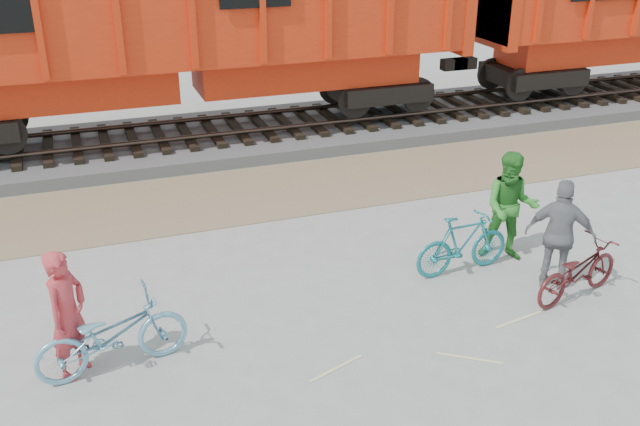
% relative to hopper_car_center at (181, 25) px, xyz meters
% --- Properties ---
extents(ground, '(120.00, 120.00, 0.00)m').
position_rel_hopper_car_center_xyz_m(ground, '(1.20, -9.00, -3.01)').
color(ground, '#9E9E99').
rests_on(ground, ground).
extents(gravel_strip, '(120.00, 3.00, 0.02)m').
position_rel_hopper_car_center_xyz_m(gravel_strip, '(1.20, -3.50, -3.00)').
color(gravel_strip, '#887054').
rests_on(gravel_strip, ground).
extents(ballast_bed, '(120.00, 4.00, 0.30)m').
position_rel_hopper_car_center_xyz_m(ballast_bed, '(1.20, 0.00, -2.86)').
color(ballast_bed, slate).
rests_on(ballast_bed, ground).
extents(track, '(120.00, 2.60, 0.24)m').
position_rel_hopper_car_center_xyz_m(track, '(1.20, 0.00, -2.53)').
color(track, black).
rests_on(track, ballast_bed).
extents(hopper_car_center, '(14.00, 3.13, 4.65)m').
position_rel_hopper_car_center_xyz_m(hopper_car_center, '(0.00, 0.00, 0.00)').
color(hopper_car_center, black).
rests_on(hopper_car_center, track).
extents(bicycle_blue, '(2.11, 1.00, 1.06)m').
position_rel_hopper_car_center_xyz_m(bicycle_blue, '(-2.59, -8.80, -2.47)').
color(bicycle_blue, '#66A3BD').
rests_on(bicycle_blue, ground).
extents(bicycle_teal, '(1.76, 0.60, 1.04)m').
position_rel_hopper_car_center_xyz_m(bicycle_teal, '(3.12, -7.99, -2.48)').
color(bicycle_teal, '#19737B').
rests_on(bicycle_teal, ground).
extents(bicycle_maroon, '(1.88, 1.04, 0.94)m').
position_rel_hopper_car_center_xyz_m(bicycle_maroon, '(4.39, -9.32, -2.54)').
color(bicycle_maroon, '#50181A').
rests_on(bicycle_maroon, ground).
extents(person_solo, '(0.74, 0.78, 1.79)m').
position_rel_hopper_car_center_xyz_m(person_solo, '(-3.09, -8.70, -2.11)').
color(person_solo, '#B73137').
rests_on(person_solo, ground).
extents(person_man, '(1.18, 1.11, 1.93)m').
position_rel_hopper_car_center_xyz_m(person_man, '(4.12, -7.79, -2.04)').
color(person_man, '#2D7B28').
rests_on(person_man, ground).
extents(person_woman, '(1.12, 1.04, 1.85)m').
position_rel_hopper_car_center_xyz_m(person_woman, '(4.29, -8.92, -2.08)').
color(person_woman, slate).
rests_on(person_woman, ground).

